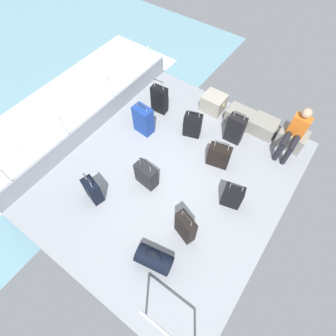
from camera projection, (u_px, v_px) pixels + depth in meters
ground_plane at (172, 176)px, 5.51m from camera, size 4.40×5.20×0.06m
gunwale_port at (94, 122)px, 5.99m from camera, size 0.06×5.20×0.45m
railing_port at (88, 104)px, 5.52m from camera, size 0.04×4.20×1.02m
sea_wake at (60, 114)px, 6.92m from camera, size 12.00×12.00×0.01m
cargo_crate_0 at (214, 103)px, 6.36m from camera, size 0.55×0.46×0.42m
cargo_crate_1 at (240, 117)px, 6.13m from camera, size 0.64×0.41×0.37m
cargo_crate_2 at (264, 126)px, 5.99m from camera, size 0.60×0.47×0.35m
cargo_crate_3 at (291, 138)px, 5.76m from camera, size 0.61×0.43×0.41m
passenger_seated at (295, 132)px, 5.35m from camera, size 0.34×0.66×1.11m
suitcase_0 at (185, 227)px, 4.52m from camera, size 0.43×0.30×0.81m
suitcase_1 at (219, 156)px, 5.43m from camera, size 0.49×0.32×0.70m
suitcase_2 at (159, 100)px, 6.23m from camera, size 0.39×0.23×0.89m
suitcase_3 at (235, 129)px, 5.72m from camera, size 0.38×0.23×0.83m
suitcase_4 at (93, 190)px, 4.98m from camera, size 0.40×0.29×0.74m
suitcase_5 at (232, 196)px, 4.91m from camera, size 0.40×0.30×0.69m
suitcase_6 at (146, 175)px, 5.17m from camera, size 0.46×0.28×0.72m
suitcase_7 at (143, 120)px, 5.87m from camera, size 0.44×0.29×0.78m
suitcase_8 at (193, 125)px, 5.86m from camera, size 0.44×0.34×0.70m
duffel_bag at (154, 259)px, 4.39m from camera, size 0.66×0.44×0.48m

